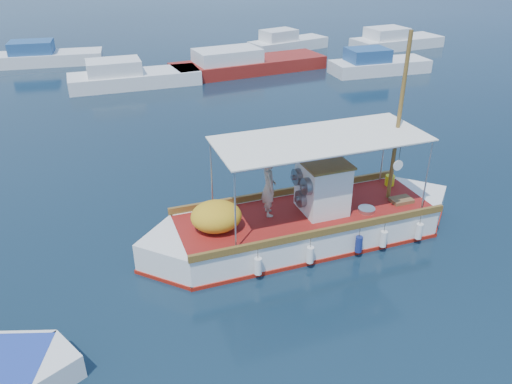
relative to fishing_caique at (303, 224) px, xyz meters
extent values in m
plane|color=black|center=(0.03, 0.01, -0.53)|extent=(160.00, 160.00, 0.00)
cube|color=white|center=(0.06, 0.01, -0.19)|extent=(7.81, 3.90, 1.09)
cube|color=white|center=(-3.60, -0.72, -0.19)|extent=(2.44, 2.44, 1.09)
cube|color=white|center=(3.72, 0.74, -0.19)|extent=(2.44, 2.44, 1.09)
cube|color=maroon|center=(0.06, 0.01, -0.51)|extent=(7.92, 4.00, 0.18)
cube|color=maroon|center=(0.06, 0.01, 0.34)|extent=(7.77, 3.71, 0.06)
cube|color=brown|center=(-0.19, 1.24, 0.46)|extent=(7.44, 1.58, 0.20)
cube|color=brown|center=(0.31, -1.22, 0.46)|extent=(7.44, 1.58, 0.20)
cube|color=white|center=(0.55, 0.11, 1.11)|extent=(1.42, 1.50, 1.49)
cube|color=brown|center=(0.55, 0.11, 1.88)|extent=(1.54, 1.62, 0.06)
cylinder|color=slate|center=(-0.02, -0.33, 1.41)|extent=(0.31, 0.53, 0.50)
cylinder|color=slate|center=(-0.15, 0.29, 1.41)|extent=(0.31, 0.53, 0.50)
cylinder|color=slate|center=(-0.09, -0.02, 0.86)|extent=(0.31, 0.53, 0.50)
cylinder|color=brown|center=(2.79, 0.56, 2.85)|extent=(0.14, 0.14, 4.98)
cylinder|color=brown|center=(2.01, 0.40, 2.45)|extent=(1.77, 0.43, 0.08)
cylinder|color=silver|center=(-2.59, 0.60, 1.48)|extent=(0.05, 0.05, 2.24)
cylinder|color=silver|center=(-2.16, -1.55, 1.48)|extent=(0.05, 0.05, 2.24)
cylinder|color=silver|center=(2.97, 1.71, 1.48)|extent=(0.05, 0.05, 2.24)
cylinder|color=silver|center=(3.40, -0.44, 1.48)|extent=(0.05, 0.05, 2.24)
cube|color=silver|center=(0.40, 0.08, 2.62)|extent=(6.23, 3.49, 0.04)
ellipsoid|color=gold|center=(-2.57, -0.52, 0.78)|extent=(1.60, 1.43, 0.84)
cube|color=yellow|center=(1.22, 0.80, 0.56)|extent=(0.28, 0.22, 0.40)
cylinder|color=yellow|center=(3.14, 1.34, 0.53)|extent=(0.35, 0.35, 0.34)
cube|color=brown|center=(3.07, 0.21, 0.42)|extent=(0.72, 0.57, 0.12)
cylinder|color=#B2B2B2|center=(1.83, -0.19, 0.42)|extent=(0.59, 0.59, 0.12)
cylinder|color=white|center=(2.41, -0.58, 1.98)|extent=(0.30, 0.09, 0.30)
cylinder|color=white|center=(-1.62, -1.75, -0.09)|extent=(0.23, 0.23, 0.48)
cylinder|color=navy|center=(1.31, -1.16, -0.09)|extent=(0.23, 0.23, 0.48)
cylinder|color=white|center=(3.26, -0.77, -0.09)|extent=(0.23, 0.23, 0.48)
imported|color=#A99E8C|center=(-1.03, 0.10, 1.23)|extent=(0.44, 0.65, 1.72)
cube|color=white|center=(-6.36, -4.31, -0.32)|extent=(1.52, 1.52, 0.77)
cube|color=silver|center=(-5.93, 17.70, -0.23)|extent=(7.83, 3.76, 1.00)
cube|color=silver|center=(-7.04, 17.49, 0.67)|extent=(3.34, 2.57, 0.80)
cube|color=maroon|center=(1.19, 19.92, -0.23)|extent=(10.45, 5.62, 1.00)
cube|color=silver|center=(-0.26, 19.48, 0.67)|extent=(4.55, 3.45, 0.80)
cube|color=silver|center=(9.47, 18.44, -0.23)|extent=(6.60, 3.11, 1.00)
cube|color=#264E81|center=(8.53, 18.30, 0.67)|extent=(2.79, 2.22, 0.80)
cube|color=silver|center=(13.64, 25.59, -0.23)|extent=(7.63, 4.45, 1.00)
cube|color=silver|center=(12.60, 25.30, 0.67)|extent=(3.37, 2.91, 0.80)
cube|color=silver|center=(-12.04, 24.07, -0.23)|extent=(7.10, 2.90, 1.00)
cube|color=#264E81|center=(-13.08, 23.98, 0.67)|extent=(2.93, 2.19, 0.80)
cube|color=silver|center=(5.10, 26.10, -0.23)|extent=(6.54, 4.51, 1.00)
cube|color=silver|center=(4.24, 25.69, 0.67)|extent=(3.00, 2.62, 0.80)
camera|label=1|loc=(-3.26, -12.18, 7.64)|focal=35.00mm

